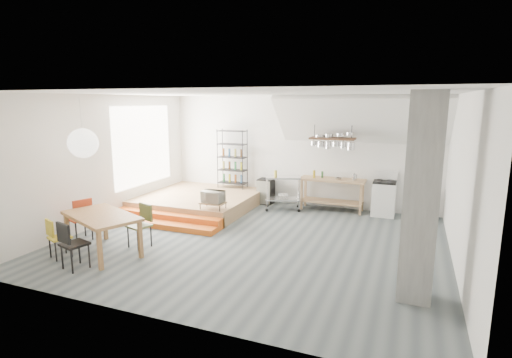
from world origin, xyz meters
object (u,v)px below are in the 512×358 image
at_px(dining_table, 101,219).
at_px(stove, 384,198).
at_px(mini_fridge, 266,191).
at_px(rolling_cart, 283,188).

bearing_deg(dining_table, stove, 67.44).
distance_m(dining_table, mini_fridge, 5.28).
relative_size(stove, rolling_cart, 1.08).
distance_m(stove, dining_table, 7.10).
relative_size(dining_table, rolling_cart, 1.79).
bearing_deg(stove, dining_table, -135.66).
bearing_deg(rolling_cart, mini_fridge, 126.01).
xyz_separation_m(dining_table, mini_fridge, (1.67, 5.00, -0.35)).
height_order(rolling_cart, mini_fridge, rolling_cart).
height_order(stove, rolling_cart, stove).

